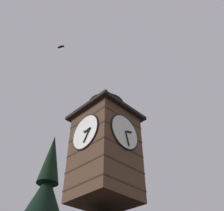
{
  "coord_description": "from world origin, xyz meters",
  "views": [
    {
      "loc": [
        13.55,
        9.6,
        1.67
      ],
      "look_at": [
        2.25,
        -1.71,
        14.78
      ],
      "focal_mm": 41.8,
      "sensor_mm": 36.0,
      "label": 1
    }
  ],
  "objects": [
    {
      "name": "flying_bird_high",
      "position": [
        -2.25,
        -5.87,
        18.86
      ],
      "size": [
        0.58,
        0.42,
        0.13
      ],
      "color": "black"
    },
    {
      "name": "clock_tower",
      "position": [
        2.7,
        -1.92,
        11.14
      ],
      "size": [
        4.36,
        4.36,
        9.36
      ],
      "color": "brown",
      "rests_on": "building_main"
    },
    {
      "name": "flying_bird_low",
      "position": [
        7.06,
        -2.76,
        18.79
      ],
      "size": [
        0.39,
        0.56,
        0.13
      ],
      "color": "black"
    }
  ]
}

